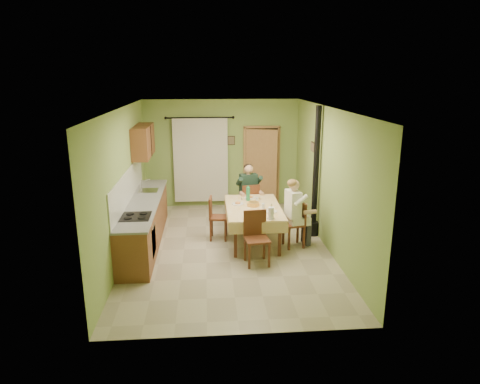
{
  "coord_description": "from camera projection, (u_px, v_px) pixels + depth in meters",
  "views": [
    {
      "loc": [
        -0.4,
        -8.06,
        3.41
      ],
      "look_at": [
        0.25,
        0.1,
        1.15
      ],
      "focal_mm": 32.0,
      "sensor_mm": 36.0,
      "label": 1
    }
  ],
  "objects": [
    {
      "name": "man_far",
      "position": [
        249.0,
        187.0,
        9.93
      ],
      "size": [
        0.63,
        0.53,
        1.39
      ],
      "rotation": [
        0.0,
        0.0,
        0.19
      ],
      "color": "#192D23",
      "rests_on": "chair_far"
    },
    {
      "name": "doorway",
      "position": [
        261.0,
        167.0,
        11.29
      ],
      "size": [
        0.96,
        0.25,
        2.15
      ],
      "color": "black",
      "rests_on": "ground"
    },
    {
      "name": "stove_flue",
      "position": [
        315.0,
        190.0,
        9.13
      ],
      "size": [
        0.24,
        0.24,
        2.8
      ],
      "color": "black",
      "rests_on": "ground"
    },
    {
      "name": "chair_left",
      "position": [
        218.0,
        226.0,
        9.1
      ],
      "size": [
        0.41,
        0.41,
        0.92
      ],
      "rotation": [
        0.0,
        0.0,
        -1.67
      ],
      "color": "#592B18",
      "rests_on": "ground"
    },
    {
      "name": "upper_cabinets",
      "position": [
        143.0,
        141.0,
        9.65
      ],
      "size": [
        0.35,
        1.4,
        0.7
      ],
      "primitive_type": "cube",
      "color": "brown",
      "rests_on": "room_shell"
    },
    {
      "name": "dining_table",
      "position": [
        253.0,
        224.0,
        8.96
      ],
      "size": [
        1.14,
        1.89,
        0.76
      ],
      "rotation": [
        0.0,
        0.0,
        -0.01
      ],
      "color": "#D8B578",
      "rests_on": "ground"
    },
    {
      "name": "tableware",
      "position": [
        256.0,
        205.0,
        8.75
      ],
      "size": [
        0.87,
        1.61,
        0.33
      ],
      "color": "white",
      "rests_on": "dining_table"
    },
    {
      "name": "picture_right",
      "position": [
        313.0,
        147.0,
        9.49
      ],
      "size": [
        0.03,
        0.31,
        0.21
      ],
      "primitive_type": "cube",
      "color": "brown",
      "rests_on": "room_shell"
    },
    {
      "name": "room_shell",
      "position": [
        227.0,
        160.0,
        8.2
      ],
      "size": [
        4.04,
        6.04,
        2.82
      ],
      "color": "#8CAA57",
      "rests_on": "ground"
    },
    {
      "name": "chair_near",
      "position": [
        257.0,
        249.0,
        7.9
      ],
      "size": [
        0.47,
        0.47,
        0.99
      ],
      "rotation": [
        0.0,
        0.0,
        3.25
      ],
      "color": "#592B18",
      "rests_on": "ground"
    },
    {
      "name": "chair_far",
      "position": [
        249.0,
        211.0,
        10.07
      ],
      "size": [
        0.48,
        0.48,
        0.97
      ],
      "rotation": [
        0.0,
        0.0,
        0.19
      ],
      "color": "#592B18",
      "rests_on": "ground"
    },
    {
      "name": "kitchen_run",
      "position": [
        144.0,
        221.0,
        8.8
      ],
      "size": [
        0.64,
        3.64,
        1.56
      ],
      "color": "brown",
      "rests_on": "ground"
    },
    {
      "name": "man_right",
      "position": [
        295.0,
        205.0,
        8.54
      ],
      "size": [
        0.53,
        0.63,
        1.39
      ],
      "rotation": [
        0.0,
        0.0,
        1.76
      ],
      "color": "white",
      "rests_on": "chair_right"
    },
    {
      "name": "picture_back",
      "position": [
        231.0,
        140.0,
        11.09
      ],
      "size": [
        0.19,
        0.03,
        0.23
      ],
      "primitive_type": "cube",
      "color": "black",
      "rests_on": "room_shell"
    },
    {
      "name": "floor",
      "position": [
        228.0,
        248.0,
        8.68
      ],
      "size": [
        4.0,
        6.0,
        0.01
      ],
      "primitive_type": "cube",
      "color": "tan",
      "rests_on": "ground"
    },
    {
      "name": "curtain",
      "position": [
        201.0,
        160.0,
        11.09
      ],
      "size": [
        1.7,
        0.07,
        2.22
      ],
      "color": "black",
      "rests_on": "ground"
    },
    {
      "name": "chair_right",
      "position": [
        294.0,
        233.0,
        8.71
      ],
      "size": [
        0.44,
        0.44,
        0.93
      ],
      "rotation": [
        0.0,
        0.0,
        1.76
      ],
      "color": "#592B18",
      "rests_on": "ground"
    }
  ]
}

